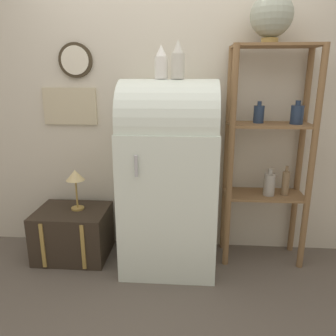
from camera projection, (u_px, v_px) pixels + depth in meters
The scene contains 9 objects.
ground_plane at pixel (167, 276), 2.64m from camera, with size 12.00×12.00×0.00m, color #60564C.
wall_back at pixel (171, 100), 2.82m from camera, with size 7.00×0.09×2.70m.
refrigerator at pixel (169, 174), 2.63m from camera, with size 0.75×0.69×1.53m.
suitcase_trunk at pixel (73, 233), 2.90m from camera, with size 0.61×0.49×0.43m.
shelf_unit at pixel (269, 146), 2.66m from camera, with size 0.67×0.33×1.78m.
globe at pixel (272, 16), 2.37m from camera, with size 0.31×0.31×0.35m.
vase_left at pixel (161, 63), 2.41m from camera, with size 0.10×0.10×0.24m.
vase_center at pixel (178, 61), 2.38m from camera, with size 0.10×0.10×0.27m.
desk_lamp at pixel (75, 178), 2.78m from camera, with size 0.16×0.16×0.36m.
Camera 1 is at (0.18, -2.30, 1.55)m, focal length 35.00 mm.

